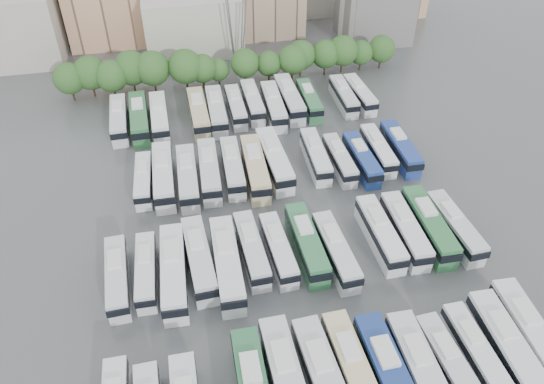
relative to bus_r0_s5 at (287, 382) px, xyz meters
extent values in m
plane|color=#424447|center=(5.02, 23.39, -2.09)|extent=(220.00, 220.00, 0.00)
cylinder|color=black|center=(-25.05, 65.41, -0.90)|extent=(0.36, 0.36, 2.39)
sphere|color=#234C1E|center=(-25.05, 65.41, 2.34)|extent=(5.73, 5.73, 5.73)
cylinder|color=black|center=(-21.37, 66.14, -0.80)|extent=(0.36, 0.36, 2.57)
sphere|color=#234C1E|center=(-21.37, 66.14, 2.69)|extent=(6.18, 6.18, 6.18)
cylinder|color=black|center=(-17.59, 64.64, -0.88)|extent=(0.36, 0.36, 2.43)
sphere|color=#234C1E|center=(-17.59, 64.64, 2.42)|extent=(5.83, 5.83, 5.83)
cylinder|color=black|center=(-13.95, 66.22, -0.76)|extent=(0.36, 0.36, 2.67)
sphere|color=#234C1E|center=(-13.95, 66.22, 2.86)|extent=(6.40, 6.40, 6.40)
cylinder|color=black|center=(-10.09, 65.21, -0.75)|extent=(0.36, 0.36, 2.69)
sphere|color=#234C1E|center=(-10.09, 65.21, 2.91)|extent=(6.46, 6.46, 6.46)
cylinder|color=black|center=(-4.16, 64.71, -0.75)|extent=(0.36, 0.36, 2.68)
sphere|color=#234C1E|center=(-4.16, 64.71, 2.89)|extent=(6.44, 6.44, 6.44)
cylinder|color=black|center=(-1.00, 64.99, -0.98)|extent=(0.36, 0.36, 2.23)
sphere|color=#234C1E|center=(-1.00, 64.99, 2.06)|extent=(5.36, 5.36, 5.36)
cylinder|color=black|center=(2.07, 65.58, -1.21)|extent=(0.36, 0.36, 1.76)
sphere|color=#234C1E|center=(2.07, 65.58, 1.18)|extent=(4.22, 4.22, 4.22)
cylinder|color=black|center=(7.15, 65.29, -0.94)|extent=(0.36, 0.36, 2.30)
sphere|color=#234C1E|center=(7.15, 65.29, 2.17)|extent=(5.51, 5.51, 5.51)
cylinder|color=black|center=(11.76, 65.13, -1.08)|extent=(0.36, 0.36, 2.03)
sphere|color=#234C1E|center=(11.76, 65.13, 1.68)|extent=(4.88, 4.88, 4.88)
cylinder|color=black|center=(16.28, 64.56, -0.91)|extent=(0.36, 0.36, 2.36)
sphere|color=#234C1E|center=(16.28, 64.56, 2.28)|extent=(5.65, 5.65, 5.65)
cylinder|color=black|center=(18.41, 66.21, -0.90)|extent=(0.36, 0.36, 2.38)
sphere|color=#234C1E|center=(18.41, 66.21, 2.33)|extent=(5.72, 5.72, 5.72)
cylinder|color=black|center=(23.27, 65.91, -0.94)|extent=(0.36, 0.36, 2.31)
sphere|color=#234C1E|center=(23.27, 65.91, 2.19)|extent=(5.53, 5.53, 5.53)
cylinder|color=black|center=(26.82, 65.98, -0.85)|extent=(0.36, 0.36, 2.49)
sphere|color=#234C1E|center=(26.82, 65.98, 2.53)|extent=(5.98, 5.98, 5.98)
cylinder|color=black|center=(30.82, 66.23, -1.09)|extent=(0.36, 0.36, 2.01)
sphere|color=#234C1E|center=(30.82, 66.23, 1.65)|extent=(4.83, 4.83, 4.83)
cylinder|color=black|center=(35.05, 66.14, -0.97)|extent=(0.36, 0.36, 2.25)
sphere|color=#234C1E|center=(35.05, 66.14, 2.09)|extent=(5.40, 5.40, 5.40)
cube|color=#9E998E|center=(-36.98, 85.39, 4.91)|extent=(18.00, 14.00, 14.00)
cube|color=tan|center=(-18.98, 91.39, 6.91)|extent=(16.00, 12.00, 18.00)
cube|color=#ADA89E|center=(-0.98, 83.39, 3.91)|extent=(20.00, 14.00, 12.00)
cube|color=gray|center=(-8.98, 97.39, 2.91)|extent=(12.00, 10.00, 10.00)
cube|color=silver|center=(-3.31, 1.09, 1.81)|extent=(1.91, 3.49, 0.47)
cube|color=silver|center=(0.00, 0.01, -0.21)|extent=(2.99, 13.35, 3.77)
cube|color=black|center=(0.00, -0.16, 0.52)|extent=(3.13, 13.55, 1.11)
cube|color=silver|center=(-0.02, 1.67, 1.92)|extent=(1.93, 3.57, 0.49)
cube|color=silver|center=(3.60, -0.72, -0.21)|extent=(3.47, 13.38, 3.76)
cube|color=black|center=(3.61, -0.89, 0.50)|extent=(3.61, 13.59, 1.11)
cube|color=silver|center=(3.52, 0.93, 1.91)|extent=(2.05, 3.62, 0.49)
cube|color=beige|center=(6.75, 0.01, -0.34)|extent=(2.96, 12.42, 3.50)
cube|color=black|center=(6.76, -0.14, 0.33)|extent=(3.09, 12.61, 1.03)
cube|color=silver|center=(6.71, 1.55, 1.64)|extent=(1.84, 3.34, 0.45)
cube|color=navy|center=(9.96, -1.62, -0.21)|extent=(2.97, 13.29, 3.76)
cube|color=black|center=(9.97, -1.79, 0.50)|extent=(3.11, 13.49, 1.10)
cube|color=silver|center=(9.94, 0.03, 1.91)|extent=(1.92, 3.56, 0.49)
cube|color=silver|center=(13.17, -2.01, -0.23)|extent=(3.06, 13.20, 3.73)
cube|color=black|center=(13.17, -2.18, 0.48)|extent=(3.19, 13.40, 1.10)
cube|color=silver|center=(13.20, -0.37, 1.88)|extent=(1.93, 3.54, 0.48)
cube|color=silver|center=(16.48, -1.56, -0.50)|extent=(2.93, 11.35, 3.19)
cube|color=black|center=(16.48, -1.70, 0.11)|extent=(3.05, 11.52, 0.94)
cube|color=silver|center=(16.41, -0.15, 1.30)|extent=(1.74, 3.07, 0.41)
cube|color=silver|center=(19.87, -0.46, -0.57)|extent=(2.40, 10.79, 3.05)
cube|color=black|center=(19.87, -0.60, 0.02)|extent=(2.50, 10.95, 0.90)
cube|color=silver|center=(19.85, 0.88, 1.16)|extent=(1.55, 2.89, 0.39)
cube|color=silver|center=(23.09, -0.99, -0.27)|extent=(3.16, 12.96, 3.65)
cube|color=black|center=(23.09, -1.15, 0.43)|extent=(3.29, 13.16, 1.07)
cube|color=silver|center=(23.15, 0.62, 1.79)|extent=(1.94, 3.49, 0.47)
cube|color=silver|center=(26.34, 0.06, -0.28)|extent=(3.39, 12.94, 3.63)
cube|color=black|center=(26.34, -0.10, 0.42)|extent=(3.52, 13.14, 1.07)
cube|color=silver|center=(26.43, 1.66, 1.77)|extent=(1.99, 3.51, 0.47)
cube|color=silver|center=(-16.39, 17.57, -0.49)|extent=(2.84, 11.37, 3.20)
cube|color=black|center=(-16.38, 17.43, 0.12)|extent=(2.96, 11.54, 0.94)
cube|color=silver|center=(-16.45, 18.98, 1.31)|extent=(1.72, 3.07, 0.41)
cube|color=silver|center=(-13.04, 17.93, -0.58)|extent=(2.62, 10.76, 3.03)
cube|color=black|center=(-13.05, 17.80, 0.00)|extent=(2.73, 10.93, 0.89)
cube|color=silver|center=(-13.00, 19.27, 1.13)|extent=(1.61, 2.90, 0.39)
cube|color=silver|center=(-9.80, 16.81, -0.24)|extent=(3.28, 13.19, 3.71)
cube|color=black|center=(-9.81, 16.65, 0.47)|extent=(3.42, 13.39, 1.09)
cube|color=silver|center=(-9.74, 18.45, 1.86)|extent=(1.99, 3.56, 0.48)
cube|color=silver|center=(-6.63, 18.36, -0.34)|extent=(3.25, 12.47, 3.50)
cube|color=black|center=(-6.62, 18.20, 0.33)|extent=(3.38, 12.67, 1.03)
cube|color=silver|center=(-6.71, 19.90, 1.64)|extent=(1.92, 3.38, 0.45)
cube|color=silver|center=(-3.43, 16.73, -0.20)|extent=(3.17, 13.42, 3.78)
cube|color=black|center=(-3.44, 16.56, 0.52)|extent=(3.31, 13.62, 1.11)
cube|color=silver|center=(-3.39, 18.40, 1.94)|extent=(1.98, 3.61, 0.49)
cube|color=silver|center=(-0.08, 18.73, -0.47)|extent=(2.83, 11.54, 3.25)
cube|color=black|center=(-0.08, 18.59, 0.15)|extent=(2.95, 11.71, 0.96)
cube|color=silver|center=(-0.13, 20.17, 1.37)|extent=(1.73, 3.11, 0.42)
cube|color=silver|center=(3.19, 18.14, -0.53)|extent=(2.79, 11.10, 3.12)
cube|color=black|center=(3.20, 18.00, 0.06)|extent=(2.91, 11.27, 0.92)
cube|color=silver|center=(3.13, 19.51, 1.23)|extent=(1.68, 3.00, 0.40)
cube|color=#317246|center=(6.85, 18.18, -0.34)|extent=(2.77, 12.37, 3.50)
cube|color=black|center=(6.85, 18.03, 0.32)|extent=(2.89, 12.55, 1.03)
cube|color=silver|center=(6.83, 19.72, 1.63)|extent=(1.79, 3.31, 0.45)
cube|color=silver|center=(10.07, 16.29, -0.43)|extent=(2.96, 11.80, 3.32)
cube|color=black|center=(10.08, 16.14, 0.20)|extent=(3.09, 11.98, 0.98)
cube|color=silver|center=(10.02, 17.75, 1.44)|extent=(1.78, 3.19, 0.43)
cube|color=white|center=(16.60, 18.04, -0.39)|extent=(2.62, 12.03, 3.40)
cube|color=black|center=(16.60, 17.89, 0.26)|extent=(2.74, 12.21, 1.00)
cube|color=silver|center=(16.59, 19.55, 1.53)|extent=(1.72, 3.21, 0.44)
cube|color=silver|center=(19.98, 17.97, -0.38)|extent=(2.91, 12.17, 3.43)
cube|color=black|center=(19.98, 17.82, 0.28)|extent=(3.03, 12.35, 1.01)
cube|color=silver|center=(20.02, 19.48, 1.56)|extent=(1.80, 3.27, 0.44)
cube|color=#2F6E3F|center=(23.26, 17.99, -0.28)|extent=(3.05, 12.88, 3.63)
cube|color=black|center=(23.26, 17.83, 0.42)|extent=(3.19, 13.08, 1.07)
cube|color=silver|center=(23.30, 19.60, 1.77)|extent=(1.90, 3.46, 0.47)
cube|color=silver|center=(26.56, 17.24, -0.42)|extent=(3.00, 11.87, 3.34)
cube|color=black|center=(26.56, 17.09, 0.21)|extent=(3.12, 12.05, 0.98)
cube|color=silver|center=(26.50, 18.71, 1.46)|extent=(1.80, 3.21, 0.43)
cube|color=silver|center=(-12.93, 36.08, -0.59)|extent=(2.73, 10.67, 3.00)
cube|color=black|center=(-12.93, 35.95, -0.02)|extent=(2.84, 10.83, 0.88)
cube|color=silver|center=(-12.86, 37.40, 1.10)|extent=(1.63, 2.89, 0.39)
cube|color=silver|center=(-10.00, 35.95, -0.25)|extent=(3.02, 13.05, 3.68)
cube|color=black|center=(-10.01, 35.79, 0.45)|extent=(3.15, 13.25, 1.08)
cube|color=silver|center=(-9.97, 37.57, 1.83)|extent=(1.91, 3.50, 0.48)
cube|color=silver|center=(-6.59, 34.98, -0.32)|extent=(3.03, 12.55, 3.54)
cube|color=black|center=(-6.59, 34.83, 0.35)|extent=(3.16, 12.74, 1.04)
cube|color=silver|center=(-6.54, 36.54, 1.67)|extent=(1.87, 3.38, 0.46)
cube|color=silver|center=(-3.32, 35.90, -0.31)|extent=(3.25, 12.67, 3.56)
cube|color=black|center=(-3.33, 35.74, 0.37)|extent=(3.38, 12.87, 1.05)
cube|color=silver|center=(-3.25, 37.46, 1.70)|extent=(1.93, 3.43, 0.46)
cube|color=silver|center=(0.20, 36.14, -0.38)|extent=(3.05, 12.17, 3.42)
cube|color=black|center=(0.19, 35.99, 0.27)|extent=(3.17, 12.35, 1.01)
cube|color=silver|center=(0.26, 37.64, 1.55)|extent=(1.84, 3.29, 0.44)
cube|color=beige|center=(3.42, 35.02, -0.23)|extent=(3.35, 13.25, 3.72)
cube|color=black|center=(3.41, 34.85, 0.48)|extent=(3.49, 13.46, 1.10)
cube|color=silver|center=(3.49, 36.66, 1.87)|extent=(2.01, 3.58, 0.48)
cube|color=silver|center=(6.63, 36.35, -0.19)|extent=(3.30, 13.49, 3.80)
cube|color=black|center=(6.64, 36.18, 0.53)|extent=(3.44, 13.69, 1.12)
cube|color=silver|center=(6.58, 38.02, 1.95)|extent=(2.02, 3.63, 0.49)
cube|color=silver|center=(13.16, 36.46, -0.45)|extent=(2.91, 11.67, 3.28)
cube|color=black|center=(13.16, 36.32, 0.18)|extent=(3.03, 11.85, 0.97)
cube|color=silver|center=(13.22, 37.91, 1.40)|extent=(1.76, 3.15, 0.42)
cube|color=silver|center=(16.52, 34.91, -0.57)|extent=(2.41, 10.80, 3.05)
cube|color=black|center=(16.53, 34.77, 0.02)|extent=(2.52, 10.96, 0.90)
cube|color=silver|center=(16.51, 36.25, 1.16)|extent=(1.56, 2.89, 0.40)
cube|color=navy|center=(19.83, 34.25, -0.49)|extent=(2.58, 11.33, 3.20)
cube|color=black|center=(19.83, 34.11, 0.12)|extent=(2.69, 11.50, 0.94)
cube|color=silver|center=(19.80, 35.67, 1.32)|extent=(1.65, 3.04, 0.41)
cube|color=white|center=(23.15, 36.03, -0.51)|extent=(2.58, 11.18, 3.15)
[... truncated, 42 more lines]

